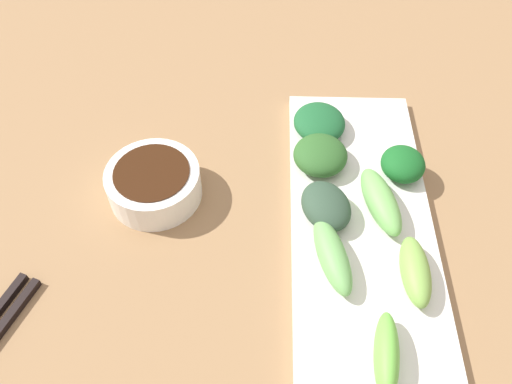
# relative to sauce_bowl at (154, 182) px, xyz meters

# --- Properties ---
(tabletop) EXTENTS (2.10, 2.10, 0.02)m
(tabletop) POSITION_rel_sauce_bowl_xyz_m (0.13, -0.02, -0.03)
(tabletop) COLOR #906E48
(tabletop) RESTS_ON ground
(sauce_bowl) EXTENTS (0.10, 0.10, 0.04)m
(sauce_bowl) POSITION_rel_sauce_bowl_xyz_m (0.00, 0.00, 0.00)
(sauce_bowl) COLOR white
(sauce_bowl) RESTS_ON tabletop
(serving_plate) EXTENTS (0.15, 0.38, 0.01)m
(serving_plate) POSITION_rel_sauce_bowl_xyz_m (0.23, -0.03, -0.02)
(serving_plate) COLOR silver
(serving_plate) RESTS_ON tabletop
(broccoli_stalk_0) EXTENTS (0.03, 0.08, 0.03)m
(broccoli_stalk_0) POSITION_rel_sauce_bowl_xyz_m (0.23, -0.19, 0.00)
(broccoli_stalk_0) COLOR #66B841
(broccoli_stalk_0) RESTS_ON serving_plate
(broccoli_leafy_1) EXTENTS (0.07, 0.08, 0.03)m
(broccoli_leafy_1) POSITION_rel_sauce_bowl_xyz_m (0.19, -0.03, 0.00)
(broccoli_leafy_1) COLOR #2E4734
(broccoli_leafy_1) RESTS_ON serving_plate
(broccoli_stalk_2) EXTENTS (0.05, 0.09, 0.03)m
(broccoli_stalk_2) POSITION_rel_sauce_bowl_xyz_m (0.24, -0.02, 0.00)
(broccoli_stalk_2) COLOR #6DB257
(broccoli_stalk_2) RESTS_ON serving_plate
(broccoli_leafy_3) EXTENTS (0.07, 0.07, 0.03)m
(broccoli_leafy_3) POSITION_rel_sauce_bowl_xyz_m (0.19, 0.10, 0.00)
(broccoli_leafy_3) COLOR #1B592D
(broccoli_leafy_3) RESTS_ON serving_plate
(broccoli_leafy_4) EXTENTS (0.07, 0.07, 0.03)m
(broccoli_leafy_4) POSITION_rel_sauce_bowl_xyz_m (0.18, 0.04, 0.00)
(broccoli_leafy_4) COLOR #2B5B26
(broccoli_leafy_4) RESTS_ON serving_plate
(broccoli_stalk_5) EXTENTS (0.05, 0.09, 0.03)m
(broccoli_stalk_5) POSITION_rel_sauce_bowl_xyz_m (0.19, -0.09, 0.00)
(broccoli_stalk_5) COLOR #66A656
(broccoli_stalk_5) RESTS_ON serving_plate
(broccoli_leafy_6) EXTENTS (0.05, 0.06, 0.03)m
(broccoli_leafy_6) POSITION_rel_sauce_bowl_xyz_m (0.28, 0.03, 0.00)
(broccoli_leafy_6) COLOR #165C21
(broccoli_leafy_6) RESTS_ON serving_plate
(broccoli_stalk_7) EXTENTS (0.03, 0.08, 0.03)m
(broccoli_stalk_7) POSITION_rel_sauce_bowl_xyz_m (0.27, -0.11, 0.00)
(broccoli_stalk_7) COLOR #78A847
(broccoli_stalk_7) RESTS_ON serving_plate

